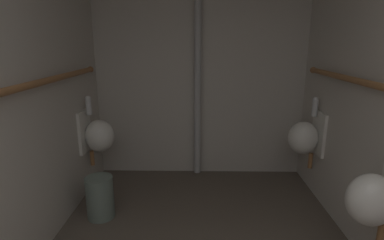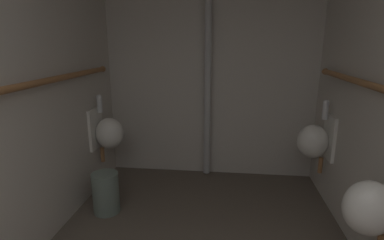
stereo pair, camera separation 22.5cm
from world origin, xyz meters
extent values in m
cube|color=beige|center=(0.00, 3.71, 1.34)|extent=(2.57, 0.06, 2.67)
ellipsoid|color=silver|center=(-1.06, 3.13, 0.63)|extent=(0.30, 0.26, 0.34)
cube|color=silver|center=(-1.21, 3.13, 0.68)|extent=(0.03, 0.30, 0.44)
cylinder|color=silver|center=(-1.15, 3.13, 0.94)|extent=(0.06, 0.06, 0.16)
sphere|color=silver|center=(-1.15, 3.13, 1.03)|extent=(0.06, 0.06, 0.06)
cylinder|color=#936038|center=(-1.16, 3.13, 0.38)|extent=(0.04, 0.04, 0.16)
ellipsoid|color=silver|center=(1.06, 1.84, 0.63)|extent=(0.30, 0.26, 0.34)
ellipsoid|color=silver|center=(1.06, 3.10, 0.63)|extent=(0.30, 0.26, 0.34)
cube|color=silver|center=(1.21, 3.10, 0.68)|extent=(0.03, 0.30, 0.44)
cylinder|color=silver|center=(1.15, 3.10, 0.94)|extent=(0.06, 0.06, 0.16)
sphere|color=silver|center=(1.15, 3.10, 1.03)|extent=(0.06, 0.06, 0.06)
cylinder|color=#936038|center=(1.16, 3.10, 0.38)|extent=(0.04, 0.04, 0.16)
cylinder|color=#936038|center=(-1.17, 1.83, 1.31)|extent=(0.05, 3.00, 0.05)
sphere|color=#936038|center=(-1.17, 3.33, 1.31)|extent=(0.06, 0.06, 0.06)
sphere|color=#936038|center=(1.17, 3.30, 1.31)|extent=(0.06, 0.06, 0.06)
cylinder|color=#B2B2B2|center=(-0.03, 3.60, 1.34)|extent=(0.08, 0.08, 2.62)
cylinder|color=slate|center=(-0.93, 2.63, 0.20)|extent=(0.25, 0.25, 0.40)
camera|label=1|loc=(-0.03, 0.11, 1.59)|focal=28.38mm
camera|label=2|loc=(0.20, 0.11, 1.59)|focal=28.38mm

